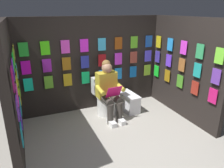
# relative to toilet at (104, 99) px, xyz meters

# --- Properties ---
(ground_plane) EXTENTS (30.00, 30.00, 0.00)m
(ground_plane) POSITION_rel_toilet_xyz_m (0.11, 1.68, -0.33)
(ground_plane) COLOR #9E998E
(display_wall_back) EXTENTS (3.18, 0.14, 2.00)m
(display_wall_back) POSITION_rel_toilet_xyz_m (0.11, -0.41, 0.68)
(display_wall_back) COLOR black
(display_wall_back) RESTS_ON ground
(display_wall_left) EXTENTS (0.14, 2.04, 2.00)m
(display_wall_left) POSITION_rel_toilet_xyz_m (-1.48, 0.66, 0.68)
(display_wall_left) COLOR black
(display_wall_left) RESTS_ON ground
(display_wall_right) EXTENTS (0.14, 2.04, 2.00)m
(display_wall_right) POSITION_rel_toilet_xyz_m (1.70, 0.66, 0.68)
(display_wall_right) COLOR black
(display_wall_right) RESTS_ON ground
(toilet) EXTENTS (0.42, 0.57, 0.77)m
(toilet) POSITION_rel_toilet_xyz_m (0.00, 0.00, 0.00)
(toilet) COLOR white
(toilet) RESTS_ON ground
(person_reading) EXTENTS (0.54, 0.70, 1.19)m
(person_reading) POSITION_rel_toilet_xyz_m (-0.01, 0.23, 0.27)
(person_reading) COLOR gold
(person_reading) RESTS_ON ground
(comic_longbox_near) EXTENTS (0.33, 0.63, 0.38)m
(comic_longbox_near) POSITION_rel_toilet_xyz_m (-0.53, 0.07, -0.14)
(comic_longbox_near) COLOR silver
(comic_longbox_near) RESTS_ON ground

